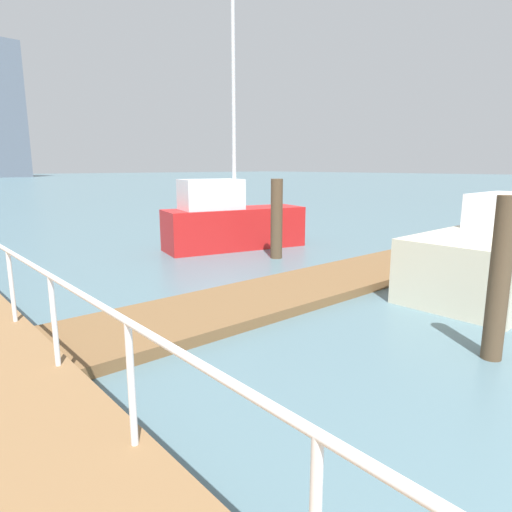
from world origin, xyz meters
TOP-DOWN VIEW (x-y plane):
  - ground_plane at (0.00, 20.00)m, footprint 300.00×300.00m
  - floating_dock at (3.11, 7.81)m, footprint 13.21×2.00m
  - boardwalk_railing at (-3.15, 8.54)m, footprint 0.06×23.23m
  - dock_piling_1 at (4.19, 10.76)m, footprint 0.34×0.34m
  - dock_piling_2 at (1.72, 3.81)m, footprint 0.27×0.27m
  - moored_boat_1 at (5.80, 5.20)m, footprint 5.63×2.29m
  - moored_boat_3 at (4.13, 12.84)m, footprint 4.72×2.39m

SIDE VIEW (x-z plane):
  - ground_plane at x=0.00m, z-range 0.00..0.00m
  - floating_dock at x=3.11m, z-range 0.00..0.18m
  - moored_boat_1 at x=5.80m, z-range -0.23..1.79m
  - moored_boat_3 at x=4.13m, z-range -3.59..5.40m
  - dock_piling_2 at x=1.72m, z-range 0.00..2.25m
  - dock_piling_1 at x=4.19m, z-range 0.00..2.27m
  - boardwalk_railing at x=-3.15m, z-range 0.72..1.80m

